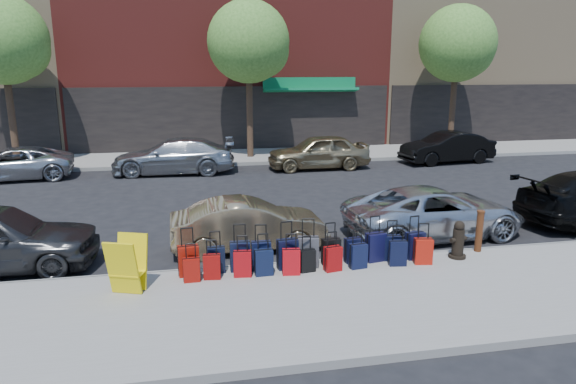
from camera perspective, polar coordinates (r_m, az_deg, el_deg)
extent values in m
plane|color=black|center=(15.85, -1.81, -2.34)|extent=(120.00, 120.00, 0.00)
cube|color=gray|center=(9.87, 4.42, -12.23)|extent=(60.00, 4.00, 0.15)
cube|color=gray|center=(25.52, -5.44, 3.95)|extent=(60.00, 4.00, 0.15)
cube|color=gray|center=(11.66, 1.77, -7.98)|extent=(60.00, 0.08, 0.15)
cube|color=gray|center=(23.54, -4.95, 3.13)|extent=(60.00, 0.08, 0.15)
cube|color=black|center=(27.23, -5.94, 8.00)|extent=(16.66, 0.15, 3.40)
cube|color=#0C6D3F|center=(27.43, 2.57, 11.25)|extent=(5.00, 0.91, 0.27)
cube|color=#0C6D3F|center=(27.71, 2.42, 12.00)|extent=(5.00, 0.10, 0.60)
cube|color=black|center=(32.79, 23.43, 7.92)|extent=(14.70, 0.15, 3.40)
cylinder|color=black|center=(25.75, -28.42, 8.02)|extent=(0.30, 0.30, 4.80)
sphere|color=#3B7125|center=(25.71, -29.20, 14.59)|extent=(3.80, 3.80, 3.80)
sphere|color=#3B7125|center=(25.52, -27.78, 13.91)|extent=(2.58, 2.58, 2.58)
cylinder|color=black|center=(24.78, -4.29, 9.45)|extent=(0.30, 0.30, 4.80)
sphere|color=#3B7125|center=(24.74, -4.42, 16.33)|extent=(3.80, 3.80, 3.80)
sphere|color=#3B7125|center=(24.80, -2.97, 15.46)|extent=(2.58, 2.58, 2.58)
cylinder|color=black|center=(28.03, 17.85, 9.33)|extent=(0.30, 0.30, 4.80)
sphere|color=#3B7125|center=(27.99, 18.31, 15.40)|extent=(3.80, 3.80, 3.80)
sphere|color=#3B7125|center=(28.27, 19.34, 14.52)|extent=(2.58, 2.58, 2.58)
cube|color=maroon|center=(10.95, -11.00, -7.51)|extent=(0.45, 0.28, 0.64)
cylinder|color=black|center=(10.72, -11.17, -4.06)|extent=(0.24, 0.06, 0.03)
cube|color=black|center=(11.02, -8.01, -7.47)|extent=(0.38, 0.22, 0.56)
cylinder|color=black|center=(10.82, -8.11, -4.49)|extent=(0.21, 0.04, 0.03)
cube|color=black|center=(11.04, -5.33, -7.13)|extent=(0.44, 0.26, 0.64)
cylinder|color=black|center=(10.81, -5.41, -3.72)|extent=(0.24, 0.05, 0.03)
cube|color=black|center=(11.08, -2.99, -7.06)|extent=(0.42, 0.25, 0.62)
cylinder|color=black|center=(10.86, -3.03, -3.77)|extent=(0.23, 0.04, 0.03)
cube|color=black|center=(11.10, -0.07, -6.91)|extent=(0.46, 0.29, 0.65)
cylinder|color=black|center=(10.88, -0.07, -3.44)|extent=(0.24, 0.06, 0.03)
cube|color=#3C3C41|center=(11.20, 2.26, -6.67)|extent=(0.48, 0.31, 0.67)
cylinder|color=black|center=(10.97, 2.29, -3.11)|extent=(0.25, 0.07, 0.03)
cube|color=black|center=(11.37, 4.79, -6.61)|extent=(0.41, 0.26, 0.59)
cylinder|color=black|center=(11.16, 4.86, -3.54)|extent=(0.22, 0.05, 0.03)
cube|color=black|center=(11.56, 7.22, -6.43)|extent=(0.39, 0.26, 0.55)
cylinder|color=black|center=(11.37, 7.31, -3.61)|extent=(0.21, 0.06, 0.03)
cube|color=black|center=(11.68, 9.70, -6.06)|extent=(0.46, 0.31, 0.64)
cylinder|color=black|center=(11.47, 9.84, -2.78)|extent=(0.24, 0.07, 0.03)
cube|color=black|center=(11.83, 11.47, -6.09)|extent=(0.40, 0.25, 0.57)
cylinder|color=black|center=(11.64, 11.62, -3.23)|extent=(0.21, 0.06, 0.03)
cube|color=black|center=(12.01, 13.91, -5.78)|extent=(0.45, 0.30, 0.62)
cylinder|color=black|center=(11.81, 14.09, -2.72)|extent=(0.23, 0.08, 0.03)
cube|color=maroon|center=(10.67, -10.67, -8.50)|extent=(0.33, 0.20, 0.49)
cylinder|color=black|center=(10.48, -10.80, -5.81)|extent=(0.19, 0.04, 0.03)
cube|color=maroon|center=(10.73, -8.45, -8.22)|extent=(0.36, 0.23, 0.51)
cylinder|color=black|center=(10.54, -8.55, -5.43)|extent=(0.20, 0.05, 0.03)
cube|color=#A10A0F|center=(10.77, -5.07, -7.95)|extent=(0.39, 0.26, 0.54)
cylinder|color=black|center=(10.57, -5.14, -5.00)|extent=(0.21, 0.06, 0.03)
cube|color=black|center=(10.80, -2.71, -7.81)|extent=(0.38, 0.23, 0.55)
cylinder|color=black|center=(10.60, -2.75, -4.78)|extent=(0.21, 0.04, 0.03)
cube|color=#B50B12|center=(10.83, 0.36, -7.77)|extent=(0.39, 0.26, 0.54)
cylinder|color=black|center=(10.62, 0.36, -4.81)|extent=(0.21, 0.06, 0.03)
cube|color=black|center=(10.98, 2.14, -7.63)|extent=(0.35, 0.24, 0.48)
cylinder|color=black|center=(10.80, 2.17, -5.04)|extent=(0.19, 0.06, 0.03)
cube|color=#91090A|center=(11.05, 5.01, -7.40)|extent=(0.39, 0.27, 0.53)
cylinder|color=black|center=(10.85, 5.07, -4.55)|extent=(0.20, 0.07, 0.03)
cube|color=black|center=(11.25, 7.79, -7.06)|extent=(0.39, 0.26, 0.54)
cylinder|color=black|center=(11.06, 7.89, -4.21)|extent=(0.21, 0.06, 0.03)
cube|color=black|center=(11.55, 12.08, -6.65)|extent=(0.40, 0.27, 0.55)
cylinder|color=black|center=(11.36, 12.23, -3.81)|extent=(0.21, 0.06, 0.03)
cube|color=#AF170B|center=(11.76, 14.79, -6.39)|extent=(0.42, 0.29, 0.57)
cylinder|color=black|center=(11.57, 14.97, -3.51)|extent=(0.22, 0.07, 0.03)
cylinder|color=black|center=(12.43, 18.26, -6.76)|extent=(0.39, 0.39, 0.07)
cylinder|color=black|center=(12.32, 18.38, -5.29)|extent=(0.26, 0.26, 0.61)
sphere|color=black|center=(12.21, 18.51, -3.60)|extent=(0.24, 0.24, 0.24)
cylinder|color=black|center=(12.30, 18.40, -5.01)|extent=(0.45, 0.22, 0.11)
cylinder|color=#38190C|center=(12.86, 20.48, -4.14)|extent=(0.16, 0.16, 0.97)
cylinder|color=#38190C|center=(12.73, 20.66, -2.06)|extent=(0.18, 0.18, 0.04)
cube|color=yellow|center=(10.23, -17.91, -8.10)|extent=(0.66, 0.47, 1.09)
cube|color=yellow|center=(10.55, -16.94, -7.34)|extent=(0.66, 0.47, 1.09)
cube|color=yellow|center=(10.45, -17.35, -8.56)|extent=(0.71, 0.58, 0.02)
imported|color=tan|center=(12.63, -4.38, -3.64)|extent=(3.85, 1.48, 1.25)
imported|color=silver|center=(14.09, 15.95, -2.14)|extent=(4.94, 2.61, 1.32)
imported|color=#B8B9BF|center=(23.18, -28.35, 2.78)|extent=(4.81, 2.62, 1.28)
imported|color=#AEB1B5|center=(22.14, -12.59, 3.92)|extent=(5.22, 2.43, 1.47)
imported|color=#928059|center=(22.64, 3.39, 4.49)|extent=(4.46, 1.82, 1.52)
imported|color=black|center=(25.17, 17.25, 4.75)|extent=(4.53, 2.03, 1.44)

